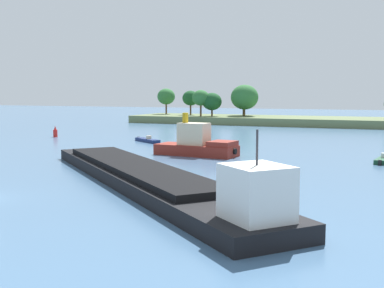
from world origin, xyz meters
TOP-DOWN VIEW (x-y plane):
  - treeline_island at (-3.29, 90.28)m, footprint 69.97×17.41m
  - tugboat at (5.02, 28.82)m, footprint 10.24×4.50m
  - small_motorboat at (-8.07, 40.73)m, footprint 5.55×4.35m
  - fishing_skiff at (25.73, 30.97)m, footprint 1.90×4.86m
  - cargo_barge at (8.67, 8.97)m, footprint 32.04×28.77m
  - channel_buoy_red at (-26.25, 41.99)m, footprint 0.70×0.70m

SIDE VIEW (x-z plane):
  - small_motorboat at x=-8.07m, z-range -0.23..0.76m
  - fishing_skiff at x=25.73m, z-range -0.22..0.76m
  - channel_buoy_red at x=-26.25m, z-range -0.14..1.76m
  - cargo_barge at x=8.67m, z-range -1.98..3.67m
  - tugboat at x=5.02m, z-range -1.24..3.83m
  - treeline_island at x=-3.29m, z-range -2.32..7.04m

